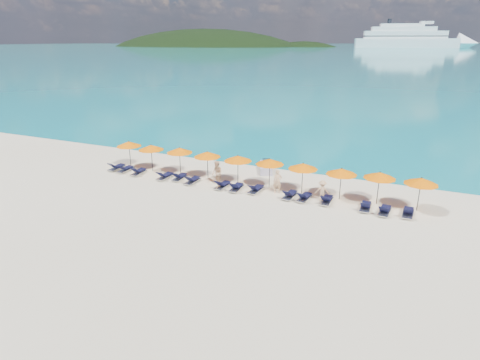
% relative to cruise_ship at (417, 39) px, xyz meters
% --- Properties ---
extents(ground, '(1400.00, 1400.00, 0.00)m').
position_rel_cruise_ship_xyz_m(ground, '(3.94, -559.29, -10.73)').
color(ground, beige).
extents(sea, '(1600.00, 1300.00, 0.01)m').
position_rel_cruise_ship_xyz_m(sea, '(3.94, 100.71, -10.73)').
color(sea, '#1FA9B2').
rests_on(sea, ground).
extents(headland_main, '(374.00, 242.00, 126.50)m').
position_rel_cruise_ship_xyz_m(headland_main, '(-296.06, -19.29, -48.73)').
color(headland_main, black).
rests_on(headland_main, ground).
extents(headland_small, '(162.00, 126.00, 85.50)m').
position_rel_cruise_ship_xyz_m(headland_small, '(-146.06, 0.71, -45.73)').
color(headland_small, black).
rests_on(headland_small, ground).
extents(cruise_ship, '(149.56, 57.28, 41.24)m').
position_rel_cruise_ship_xyz_m(cruise_ship, '(0.00, 0.00, 0.00)').
color(cruise_ship, white).
rests_on(cruise_ship, ground).
extents(jetski, '(1.86, 2.75, 0.92)m').
position_rel_cruise_ship_xyz_m(jetski, '(3.65, -550.35, -10.35)').
color(jetski, '#B8B2D1').
rests_on(jetski, ground).
extents(beachgoer_a, '(0.74, 0.64, 1.72)m').
position_rel_cruise_ship_xyz_m(beachgoer_a, '(6.12, -554.63, -9.87)').
color(beachgoer_a, tan).
rests_on(beachgoer_a, ground).
extents(beachgoer_b, '(1.03, 0.91, 1.84)m').
position_rel_cruise_ship_xyz_m(beachgoer_b, '(1.42, -554.87, -9.81)').
color(beachgoer_b, tan).
rests_on(beachgoer_b, ground).
extents(beachgoer_c, '(1.02, 0.62, 1.47)m').
position_rel_cruise_ship_xyz_m(beachgoer_c, '(9.36, -554.81, -10.00)').
color(beachgoer_c, tan).
rests_on(beachgoer_c, ground).
extents(umbrella_0, '(2.10, 2.10, 2.28)m').
position_rel_cruise_ship_xyz_m(umbrella_0, '(-7.49, -553.83, -8.71)').
color(umbrella_0, black).
rests_on(umbrella_0, ground).
extents(umbrella_1, '(2.10, 2.10, 2.28)m').
position_rel_cruise_ship_xyz_m(umbrella_1, '(-5.07, -554.03, -8.71)').
color(umbrella_1, black).
rests_on(umbrella_1, ground).
extents(umbrella_2, '(2.10, 2.10, 2.28)m').
position_rel_cruise_ship_xyz_m(umbrella_2, '(-2.46, -553.84, -8.71)').
color(umbrella_2, black).
rests_on(umbrella_2, ground).
extents(umbrella_3, '(2.10, 2.10, 2.28)m').
position_rel_cruise_ship_xyz_m(umbrella_3, '(0.15, -554.00, -8.71)').
color(umbrella_3, black).
rests_on(umbrella_3, ground).
extents(umbrella_4, '(2.10, 2.10, 2.28)m').
position_rel_cruise_ship_xyz_m(umbrella_4, '(2.75, -554.02, -8.71)').
color(umbrella_4, black).
rests_on(umbrella_4, ground).
extents(umbrella_5, '(2.10, 2.10, 2.28)m').
position_rel_cruise_ship_xyz_m(umbrella_5, '(5.22, -553.85, -8.71)').
color(umbrella_5, black).
rests_on(umbrella_5, ground).
extents(umbrella_6, '(2.10, 2.10, 2.28)m').
position_rel_cruise_ship_xyz_m(umbrella_6, '(7.72, -553.95, -8.71)').
color(umbrella_6, black).
rests_on(umbrella_6, ground).
extents(umbrella_7, '(2.10, 2.10, 2.28)m').
position_rel_cruise_ship_xyz_m(umbrella_7, '(10.41, -554.05, -8.71)').
color(umbrella_7, black).
rests_on(umbrella_7, ground).
extents(umbrella_8, '(2.10, 2.10, 2.28)m').
position_rel_cruise_ship_xyz_m(umbrella_8, '(12.84, -553.85, -8.71)').
color(umbrella_8, black).
rests_on(umbrella_8, ground).
extents(umbrella_9, '(2.10, 2.10, 2.28)m').
position_rel_cruise_ship_xyz_m(umbrella_9, '(15.33, -553.96, -8.71)').
color(umbrella_9, black).
rests_on(umbrella_9, ground).
extents(lounger_0, '(0.64, 1.71, 0.66)m').
position_rel_cruise_ship_xyz_m(lounger_0, '(-8.00, -555.03, -10.50)').
color(lounger_0, silver).
rests_on(lounger_0, ground).
extents(lounger_1, '(0.63, 1.71, 0.66)m').
position_rel_cruise_ship_xyz_m(lounger_1, '(-7.00, -555.14, -10.50)').
color(lounger_1, silver).
rests_on(lounger_1, ground).
extents(lounger_2, '(0.78, 1.75, 0.66)m').
position_rel_cruise_ship_xyz_m(lounger_2, '(-5.54, -555.29, -10.50)').
color(lounger_2, silver).
rests_on(lounger_2, ground).
extents(lounger_3, '(0.67, 1.72, 0.66)m').
position_rel_cruise_ship_xyz_m(lounger_3, '(-2.97, -555.33, -10.50)').
color(lounger_3, silver).
rests_on(lounger_3, ground).
extents(lounger_4, '(0.72, 1.73, 0.66)m').
position_rel_cruise_ship_xyz_m(lounger_4, '(-1.80, -555.02, -10.50)').
color(lounger_4, silver).
rests_on(lounger_4, ground).
extents(lounger_5, '(0.64, 1.71, 0.66)m').
position_rel_cruise_ship_xyz_m(lounger_5, '(-0.49, -555.32, -10.50)').
color(lounger_5, silver).
rests_on(lounger_5, ground).
extents(lounger_6, '(0.77, 1.75, 0.66)m').
position_rel_cruise_ship_xyz_m(lounger_6, '(2.09, -555.31, -10.50)').
color(lounger_6, silver).
rests_on(lounger_6, ground).
extents(lounger_7, '(0.73, 1.74, 0.66)m').
position_rel_cruise_ship_xyz_m(lounger_7, '(3.22, -555.34, -10.50)').
color(lounger_7, silver).
rests_on(lounger_7, ground).
extents(lounger_8, '(0.76, 1.74, 0.66)m').
position_rel_cruise_ship_xyz_m(lounger_8, '(4.66, -555.13, -10.50)').
color(lounger_8, silver).
rests_on(lounger_8, ground).
extents(lounger_9, '(0.76, 1.75, 0.66)m').
position_rel_cruise_ship_xyz_m(lounger_9, '(7.22, -555.19, -10.50)').
color(lounger_9, silver).
rests_on(lounger_9, ground).
extents(lounger_10, '(0.78, 1.75, 0.66)m').
position_rel_cruise_ship_xyz_m(lounger_10, '(8.26, -555.19, -10.50)').
color(lounger_10, silver).
rests_on(lounger_10, ground).
extents(lounger_11, '(0.62, 1.70, 0.66)m').
position_rel_cruise_ship_xyz_m(lounger_11, '(9.75, -555.07, -10.50)').
color(lounger_11, silver).
rests_on(lounger_11, ground).
extents(lounger_12, '(0.65, 1.71, 0.66)m').
position_rel_cruise_ship_xyz_m(lounger_12, '(12.29, -555.15, -10.50)').
color(lounger_12, silver).
rests_on(lounger_12, ground).
extents(lounger_13, '(0.75, 1.74, 0.66)m').
position_rel_cruise_ship_xyz_m(lounger_13, '(13.47, -555.34, -10.50)').
color(lounger_13, silver).
rests_on(lounger_13, ground).
extents(lounger_14, '(0.67, 1.72, 0.66)m').
position_rel_cruise_ship_xyz_m(lounger_14, '(14.84, -555.06, -10.50)').
color(lounger_14, silver).
rests_on(lounger_14, ground).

